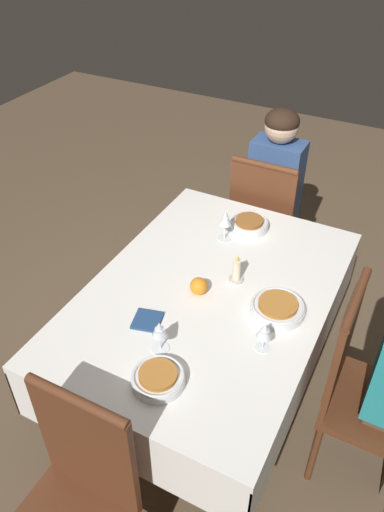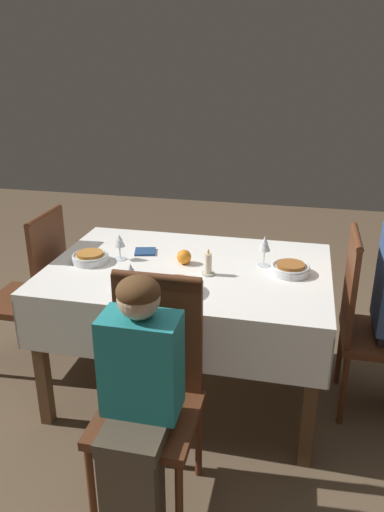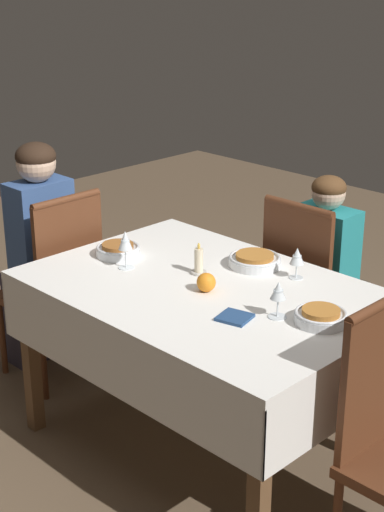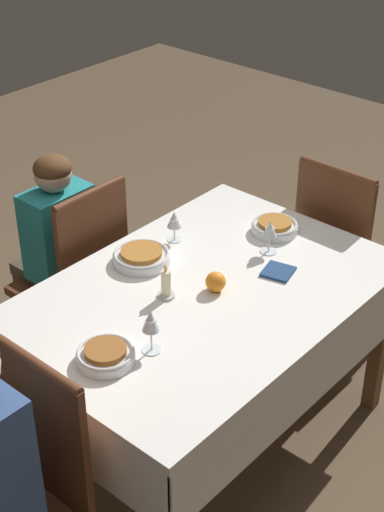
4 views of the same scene
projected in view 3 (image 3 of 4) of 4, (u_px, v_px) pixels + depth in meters
The scene contains 15 objects.
ground_plane at pixel (205, 448), 3.47m from camera, with size 8.00×8.00×0.00m, color brown.
dining_table at pixel (206, 308), 3.23m from camera, with size 1.47×1.01×0.78m.
chair_west at pixel (58, 282), 3.86m from camera, with size 0.42×0.42×1.00m.
chair_north at pixel (309, 291), 3.76m from camera, with size 0.42×0.42×1.00m.
person_adult_denim at pixel (37, 245), 3.91m from camera, with size 0.34×0.30×1.22m.
person_child_teal at pixel (330, 270), 3.85m from camera, with size 0.30×0.33×1.09m.
bowl_west at pixel (118, 250), 3.51m from camera, with size 0.20×0.20×0.06m.
wine_glass_west at pixel (125, 242), 3.34m from camera, with size 0.07×0.07×0.17m.
bowl_north at pixel (255, 260), 3.40m from camera, with size 0.23×0.23×0.06m.
wine_glass_north at pixel (297, 257), 3.24m from camera, with size 0.06×0.06×0.14m.
bowl_east at pixel (321, 316), 2.87m from camera, with size 0.20×0.20×0.06m.
wine_glass_east at pixel (278, 292), 2.89m from camera, with size 0.07×0.07×0.14m.
candle_centerpiece at pixel (199, 263), 3.30m from camera, with size 0.07×0.07×0.14m.
orange_fruit at pixel (206, 282), 3.13m from camera, with size 0.08×0.08×0.08m, color orange.
napkin_red_folded at pixel (235, 317), 2.91m from camera, with size 0.14×0.14×0.01m.
Camera 3 is at (2.03, -2.12, 2.04)m, focal length 55.00 mm.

